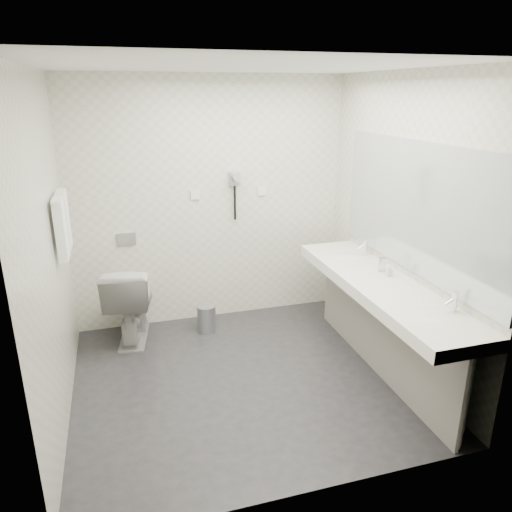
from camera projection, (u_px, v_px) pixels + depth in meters
name	position (u px, v px, depth m)	size (l,w,h in m)	color
floor	(244.00, 379.00, 4.12)	(2.80, 2.80, 0.00)	#26262A
ceiling	(241.00, 66.00, 3.31)	(2.80, 2.80, 0.00)	white
wall_back	(210.00, 204.00, 4.89)	(2.80, 2.80, 0.00)	silver
wall_front	(306.00, 308.00, 2.54)	(2.80, 2.80, 0.00)	silver
wall_left	(48.00, 256.00, 3.34)	(2.60, 2.60, 0.00)	silver
wall_right	(402.00, 226.00, 4.09)	(2.60, 2.60, 0.00)	silver
vanity_counter	(381.00, 287.00, 3.98)	(0.55, 2.20, 0.10)	white
vanity_panel	(379.00, 332.00, 4.13)	(0.03, 2.15, 0.75)	gray
vanity_post_near	(464.00, 403.00, 3.19)	(0.06, 0.06, 0.75)	silver
vanity_post_far	(331.00, 287.00, 5.08)	(0.06, 0.06, 0.75)	silver
mirror	(417.00, 208.00, 3.84)	(0.02, 2.20, 1.05)	#B2BCC6
basin_near	(429.00, 317.00, 3.38)	(0.40, 0.31, 0.05)	white
basin_far	(346.00, 258.00, 4.56)	(0.40, 0.31, 0.05)	white
faucet_near	(454.00, 302.00, 3.40)	(0.04, 0.04, 0.15)	silver
faucet_far	(365.00, 247.00, 4.58)	(0.04, 0.04, 0.15)	silver
soap_bottle_a	(389.00, 270.00, 4.06)	(0.05, 0.05, 0.10)	white
glass_left	(382.00, 265.00, 4.17)	(0.06, 0.06, 0.12)	silver
toilet	(130.00, 301.00, 4.70)	(0.44, 0.77, 0.78)	white
flush_plate	(127.00, 239.00, 4.75)	(0.18, 0.02, 0.12)	#B2B5BA
pedal_bin	(206.00, 319.00, 4.91)	(0.19, 0.19, 0.27)	#B2B5BA
bin_lid	(206.00, 306.00, 4.86)	(0.19, 0.19, 0.01)	#B2B5BA
towel_rail	(57.00, 197.00, 3.76)	(0.02, 0.02, 0.62)	silver
towel_near	(61.00, 229.00, 3.70)	(0.07, 0.24, 0.48)	white
towel_far	(64.00, 220.00, 3.96)	(0.07, 0.24, 0.48)	white
dryer_cradle	(234.00, 178.00, 4.85)	(0.10, 0.04, 0.14)	#98979C
dryer_barrel	(236.00, 177.00, 4.78)	(0.08, 0.08, 0.14)	#98979C
dryer_cord	(235.00, 203.00, 4.92)	(0.02, 0.02, 0.35)	black
switch_plate_a	(195.00, 195.00, 4.81)	(0.09, 0.02, 0.09)	white
switch_plate_b	(262.00, 191.00, 5.00)	(0.09, 0.02, 0.09)	white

